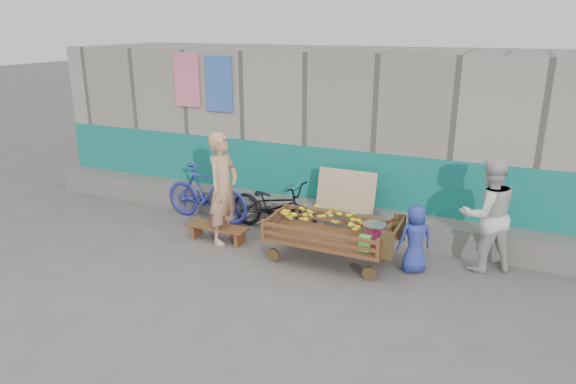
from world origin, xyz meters
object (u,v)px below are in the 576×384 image
at_px(bench, 218,229).
at_px(vendor_man, 223,188).
at_px(bicycle_dark, 274,206).
at_px(banana_cart, 326,226).
at_px(bicycle_blue, 207,193).
at_px(child, 415,239).
at_px(woman, 487,214).

distance_m(bench, vendor_man, 0.74).
distance_m(vendor_man, bicycle_dark, 1.01).
xyz_separation_m(banana_cart, bicycle_blue, (-2.57, 0.73, -0.05)).
bearing_deg(bench, child, 3.78).
relative_size(vendor_man, bicycle_blue, 1.06).
relative_size(banana_cart, bench, 1.90).
xyz_separation_m(bench, bicycle_dark, (0.68, 0.73, 0.27)).
bearing_deg(bicycle_blue, bicycle_dark, -87.02).
xyz_separation_m(bench, bicycle_blue, (-0.67, 0.73, 0.33)).
bearing_deg(woman, bicycle_dark, -32.67).
height_order(child, bicycle_dark, child).
xyz_separation_m(bench, child, (3.19, 0.21, 0.31)).
xyz_separation_m(bench, woman, (4.09, 0.70, 0.66)).
xyz_separation_m(banana_cart, bicycle_dark, (-1.22, 0.74, -0.11)).
bearing_deg(bicycle_dark, vendor_man, 150.95).
height_order(vendor_man, child, vendor_man).
xyz_separation_m(woman, child, (-0.90, -0.49, -0.35)).
relative_size(vendor_man, bicycle_dark, 1.04).
relative_size(bicycle_dark, bicycle_blue, 1.02).
bearing_deg(child, woman, 176.32).
xyz_separation_m(vendor_man, child, (3.07, 0.19, -0.41)).
relative_size(child, bicycle_dark, 0.57).
bearing_deg(bicycle_blue, bench, -134.62).
distance_m(bench, child, 3.21).
xyz_separation_m(child, bicycle_dark, (-2.51, 0.52, -0.04)).
bearing_deg(bench, woman, 9.68).
relative_size(woman, bicycle_dark, 0.97).
bearing_deg(bench, banana_cart, -0.09).
bearing_deg(woman, child, -3.69).
xyz_separation_m(bench, vendor_man, (0.12, 0.02, 0.73)).
height_order(vendor_man, bicycle_dark, vendor_man).
distance_m(banana_cart, vendor_man, 1.82).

